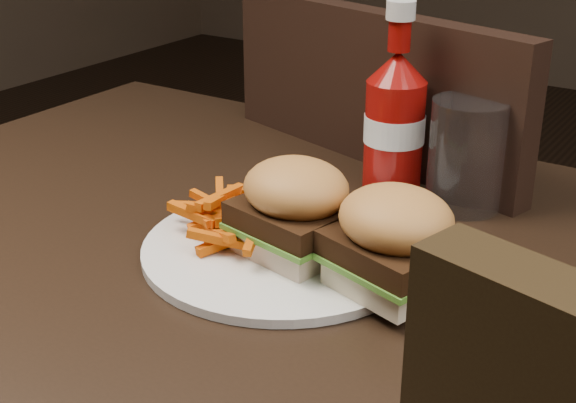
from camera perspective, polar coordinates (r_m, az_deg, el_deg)
The scene contains 8 objects.
dining_table at distance 0.72m, azimuth 2.53°, elevation -7.03°, with size 1.20×0.80×0.04m, color black.
chair_far at distance 1.29m, azimuth 11.63°, elevation -8.07°, with size 0.47×0.47×0.04m, color black.
plate at distance 0.76m, azimuth -0.41°, elevation -3.37°, with size 0.26×0.26×0.01m, color white.
sandwich_half_a at distance 0.74m, azimuth 0.55°, elevation -2.77°, with size 0.09×0.08×0.02m, color beige.
sandwich_half_b at distance 0.69m, azimuth 7.46°, elevation -5.18°, with size 0.09×0.08×0.02m, color beige.
fries_pile at distance 0.77m, azimuth -3.71°, elevation -0.84°, with size 0.11×0.11×0.04m, color #C4710B, non-canonical shape.
ketchup_bottle at distance 0.88m, azimuth 7.52°, elevation 4.39°, with size 0.07×0.07×0.13m, color maroon.
tumbler at distance 0.86m, azimuth 12.55°, elevation 3.04°, with size 0.08×0.08×0.12m, color white.
Camera 1 is at (0.31, -0.54, 1.10)m, focal length 50.00 mm.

